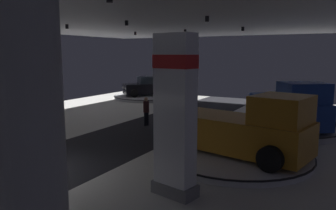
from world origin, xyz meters
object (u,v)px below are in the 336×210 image
(pickup_truck_far_right, at_px, (289,107))
(visitor_walking_near, at_px, (146,109))
(display_platform_deep_left, at_px, (148,97))
(display_platform_far_right, at_px, (285,127))
(display_platform_mid_left, at_px, (2,124))
(display_platform_mid_right, at_px, (235,155))
(brand_sign_pylon, at_px, (175,114))
(column_right, at_px, (24,125))
(display_car_mid_left, at_px, (1,108))
(display_car_deep_left, at_px, (148,87))
(pickup_truck_mid_right, at_px, (244,129))

(pickup_truck_far_right, relative_size, visitor_walking_near, 3.50)
(visitor_walking_near, bearing_deg, display_platform_deep_left, 121.91)
(display_platform_far_right, distance_m, pickup_truck_far_right, 1.14)
(display_platform_mid_left, bearing_deg, display_platform_mid_right, 3.71)
(brand_sign_pylon, bearing_deg, column_right, -98.74)
(brand_sign_pylon, bearing_deg, display_platform_mid_left, 165.62)
(brand_sign_pylon, relative_size, display_car_mid_left, 0.98)
(display_car_deep_left, bearing_deg, column_right, -62.70)
(column_right, xyz_separation_m, display_platform_deep_left, (-10.95, 21.14, -2.60))
(display_platform_mid_right, bearing_deg, display_platform_mid_left, -176.29)
(pickup_truck_far_right, bearing_deg, display_platform_mid_right, -100.47)
(display_platform_far_right, height_order, display_platform_deep_left, display_platform_far_right)
(display_platform_far_right, height_order, display_car_mid_left, display_car_mid_left)
(display_car_mid_left, bearing_deg, column_right, -32.61)
(brand_sign_pylon, distance_m, pickup_truck_far_right, 9.58)
(display_platform_mid_left, distance_m, display_platform_deep_left, 13.80)
(display_platform_far_right, relative_size, display_car_mid_left, 1.24)
(display_platform_deep_left, bearing_deg, display_platform_mid_left, -92.26)
(column_right, relative_size, pickup_truck_mid_right, 0.98)
(display_car_deep_left, bearing_deg, visitor_walking_near, -58.25)
(column_right, distance_m, display_platform_mid_left, 13.88)
(pickup_truck_mid_right, height_order, display_platform_deep_left, pickup_truck_mid_right)
(column_right, bearing_deg, display_platform_far_right, 81.86)
(visitor_walking_near, bearing_deg, display_platform_far_right, 18.90)
(brand_sign_pylon, height_order, display_platform_deep_left, brand_sign_pylon)
(column_right, height_order, display_platform_mid_right, column_right)
(column_right, distance_m, display_platform_mid_right, 8.66)
(pickup_truck_far_right, height_order, display_platform_mid_left, pickup_truck_far_right)
(display_platform_mid_right, bearing_deg, pickup_truck_mid_right, -11.30)
(display_platform_mid_right, relative_size, display_car_deep_left, 1.33)
(display_platform_mid_right, relative_size, visitor_walking_near, 3.57)
(pickup_truck_far_right, distance_m, display_car_deep_left, 15.10)
(pickup_truck_far_right, relative_size, display_platform_mid_right, 0.98)
(column_right, bearing_deg, pickup_truck_mid_right, 79.71)
(display_car_mid_left, height_order, display_car_deep_left, display_car_mid_left)
(column_right, bearing_deg, brand_sign_pylon, 81.26)
(brand_sign_pylon, xyz_separation_m, display_platform_mid_left, (-12.14, 3.11, -2.14))
(display_platform_mid_right, xyz_separation_m, pickup_truck_mid_right, (0.32, -0.06, 1.05))
(brand_sign_pylon, distance_m, display_platform_far_right, 9.99)
(pickup_truck_far_right, height_order, display_platform_deep_left, pickup_truck_far_right)
(visitor_walking_near, bearing_deg, pickup_truck_far_right, 16.51)
(pickup_truck_mid_right, bearing_deg, display_platform_deep_left, 133.63)
(display_car_mid_left, distance_m, visitor_walking_near, 7.77)
(pickup_truck_far_right, relative_size, display_platform_deep_left, 0.93)
(pickup_truck_far_right, relative_size, display_car_deep_left, 1.30)
(display_platform_deep_left, xyz_separation_m, visitor_walking_near, (5.98, -9.61, 0.76))
(brand_sign_pylon, xyz_separation_m, display_car_mid_left, (-12.17, 3.13, -1.23))
(pickup_truck_far_right, bearing_deg, display_car_deep_left, 150.15)
(pickup_truck_far_right, relative_size, display_platform_mid_left, 0.92)
(display_car_mid_left, relative_size, display_platform_deep_left, 0.76)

